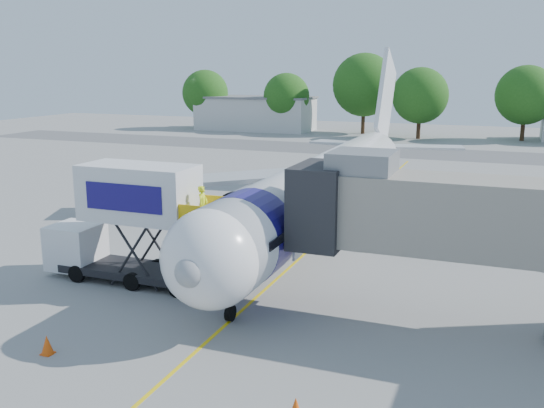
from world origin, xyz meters
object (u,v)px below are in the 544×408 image
(jet_bridge, at_px, (454,217))
(catering_hiloader, at_px, (128,223))
(aircraft, at_px, (328,186))
(ground_tug, at_px, (38,375))

(jet_bridge, distance_m, catering_hiloader, 14.35)
(aircraft, bearing_deg, ground_tug, -97.79)
(jet_bridge, relative_size, ground_tug, 3.27)
(jet_bridge, height_order, ground_tug, jet_bridge)
(catering_hiloader, bearing_deg, jet_bridge, 0.01)
(jet_bridge, bearing_deg, catering_hiloader, -179.99)
(catering_hiloader, xyz_separation_m, ground_tug, (3.41, -9.82, -1.96))
(catering_hiloader, height_order, ground_tug, catering_hiloader)
(ground_tug, bearing_deg, jet_bridge, 18.36)
(aircraft, relative_size, catering_hiloader, 4.44)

